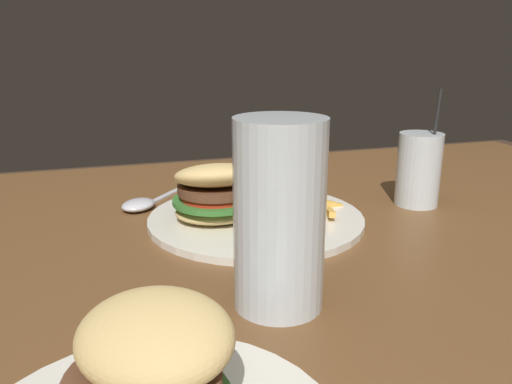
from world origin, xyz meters
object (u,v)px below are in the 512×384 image
(juice_glass, at_px, (418,173))
(meal_plate_near, at_px, (240,206))
(beer_glass, at_px, (279,219))
(spoon, at_px, (141,204))

(juice_glass, bearing_deg, meal_plate_near, 1.39)
(beer_glass, bearing_deg, juice_glass, -143.23)
(beer_glass, bearing_deg, meal_plate_near, -95.95)
(beer_glass, bearing_deg, spoon, -72.90)
(meal_plate_near, relative_size, spoon, 1.94)
(juice_glass, bearing_deg, beer_glass, 36.77)
(beer_glass, relative_size, spoon, 1.16)
(meal_plate_near, distance_m, juice_glass, 0.30)
(juice_glass, height_order, spoon, juice_glass)
(spoon, bearing_deg, meal_plate_near, 88.65)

